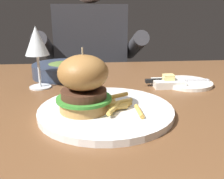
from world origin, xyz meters
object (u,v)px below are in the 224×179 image
object	(u,v)px
soup_bowl	(63,69)
wine_glass	(37,43)
table_knife	(171,81)
main_plate	(104,110)
bread_plate	(187,83)
diner_person	(92,84)
butter_dish	(168,83)
burger_sandwich	(84,83)

from	to	relation	value
soup_bowl	wine_glass	bearing A→B (deg)	-113.70
table_knife	soup_bowl	distance (m)	0.35
main_plate	bread_plate	world-z (taller)	main_plate
main_plate	diner_person	size ratio (longest dim) A/B	0.24
main_plate	soup_bowl	xyz separation A→B (m)	(-0.12, 0.33, 0.02)
table_knife	wine_glass	bearing A→B (deg)	178.11
main_plate	wine_glass	xyz separation A→B (m)	(-0.17, 0.21, 0.12)
main_plate	table_knife	xyz separation A→B (m)	(0.21, 0.19, 0.01)
wine_glass	table_knife	distance (m)	0.40
main_plate	wine_glass	world-z (taller)	wine_glass
soup_bowl	main_plate	bearing A→B (deg)	-70.74
table_knife	main_plate	bearing A→B (deg)	-137.68
butter_dish	burger_sandwich	bearing A→B (deg)	-141.58
butter_dish	soup_bowl	xyz separation A→B (m)	(-0.31, 0.15, 0.01)
bread_plate	butter_dish	distance (m)	0.06
table_knife	butter_dish	world-z (taller)	butter_dish
main_plate	burger_sandwich	world-z (taller)	burger_sandwich
butter_dish	bread_plate	bearing A→B (deg)	11.50
main_plate	bread_plate	size ratio (longest dim) A/B	1.95
burger_sandwich	soup_bowl	size ratio (longest dim) A/B	0.65
butter_dish	table_knife	bearing A→B (deg)	42.25
wine_glass	butter_dish	world-z (taller)	wine_glass
bread_plate	soup_bowl	size ratio (longest dim) A/B	0.74
table_knife	soup_bowl	size ratio (longest dim) A/B	0.97
butter_dish	wine_glass	bearing A→B (deg)	176.22
main_plate	soup_bowl	distance (m)	0.35
main_plate	butter_dish	size ratio (longest dim) A/B	3.29
burger_sandwich	table_knife	size ratio (longest dim) A/B	0.67
bread_plate	burger_sandwich	bearing A→B (deg)	-146.09
table_knife	diner_person	size ratio (longest dim) A/B	0.16
burger_sandwich	soup_bowl	world-z (taller)	burger_sandwich
table_knife	soup_bowl	bearing A→B (deg)	157.30
table_knife	diner_person	bearing A→B (deg)	109.73
wine_glass	diner_person	bearing A→B (deg)	76.02
burger_sandwich	butter_dish	bearing A→B (deg)	38.42
main_plate	bread_plate	bearing A→B (deg)	36.59
butter_dish	diner_person	world-z (taller)	diner_person
wine_glass	bread_plate	xyz separation A→B (m)	(0.43, -0.01, -0.12)
main_plate	butter_dish	xyz separation A→B (m)	(0.20, 0.18, 0.00)
main_plate	bread_plate	xyz separation A→B (m)	(0.26, 0.19, -0.00)
bread_plate	soup_bowl	xyz separation A→B (m)	(-0.38, 0.14, 0.02)
wine_glass	soup_bowl	bearing A→B (deg)	66.30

